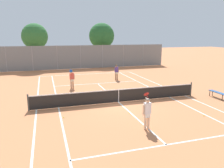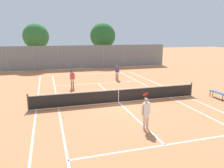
{
  "view_description": "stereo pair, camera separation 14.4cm",
  "coord_description": "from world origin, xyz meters",
  "px_view_note": "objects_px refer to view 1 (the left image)",
  "views": [
    {
      "loc": [
        -4.78,
        -13.94,
        4.63
      ],
      "look_at": [
        -0.02,
        1.5,
        1.0
      ],
      "focal_mm": 35.0,
      "sensor_mm": 36.0,
      "label": 1
    },
    {
      "loc": [
        -4.64,
        -13.98,
        4.63
      ],
      "look_at": [
        -0.02,
        1.5,
        1.0
      ],
      "focal_mm": 35.0,
      "sensor_mm": 36.0,
      "label": 2
    }
  ],
  "objects_px": {
    "tennis_net": "(119,95)",
    "player_far_left": "(72,78)",
    "player_near_side": "(147,111)",
    "loose_tennis_ball_1": "(204,116)",
    "courtside_bench": "(217,93)",
    "loose_tennis_ball_2": "(64,117)",
    "tree_behind_right": "(102,36)",
    "player_far_right": "(116,71)",
    "loose_tennis_ball_0": "(129,113)",
    "tree_behind_left": "(35,37)"
  },
  "relations": [
    {
      "from": "loose_tennis_ball_1",
      "to": "tennis_net",
      "type": "bearing_deg",
      "value": 133.96
    },
    {
      "from": "player_near_side",
      "to": "player_far_right",
      "type": "xyz_separation_m",
      "value": [
        2.42,
        12.19,
        -0.02
      ]
    },
    {
      "from": "loose_tennis_ball_0",
      "to": "loose_tennis_ball_1",
      "type": "bearing_deg",
      "value": -22.9
    },
    {
      "from": "loose_tennis_ball_0",
      "to": "courtside_bench",
      "type": "relative_size",
      "value": 0.04
    },
    {
      "from": "loose_tennis_ball_1",
      "to": "tree_behind_right",
      "type": "xyz_separation_m",
      "value": [
        -0.07,
        23.51,
        4.39
      ]
    },
    {
      "from": "loose_tennis_ball_2",
      "to": "player_far_left",
      "type": "bearing_deg",
      "value": 79.11
    },
    {
      "from": "loose_tennis_ball_1",
      "to": "courtside_bench",
      "type": "bearing_deg",
      "value": 38.89
    },
    {
      "from": "tennis_net",
      "to": "player_far_left",
      "type": "relative_size",
      "value": 6.76
    },
    {
      "from": "player_far_left",
      "to": "player_far_right",
      "type": "height_order",
      "value": "player_far_left"
    },
    {
      "from": "tennis_net",
      "to": "tree_behind_right",
      "type": "bearing_deg",
      "value": 78.92
    },
    {
      "from": "loose_tennis_ball_2",
      "to": "courtside_bench",
      "type": "xyz_separation_m",
      "value": [
        11.41,
        0.74,
        0.38
      ]
    },
    {
      "from": "loose_tennis_ball_1",
      "to": "tree_behind_left",
      "type": "distance_m",
      "value": 24.87
    },
    {
      "from": "player_far_right",
      "to": "player_near_side",
      "type": "bearing_deg",
      "value": -101.23
    },
    {
      "from": "tree_behind_right",
      "to": "loose_tennis_ball_2",
      "type": "bearing_deg",
      "value": -109.99
    },
    {
      "from": "loose_tennis_ball_0",
      "to": "loose_tennis_ball_2",
      "type": "xyz_separation_m",
      "value": [
        -3.84,
        0.43,
        0.0
      ]
    },
    {
      "from": "loose_tennis_ball_2",
      "to": "tree_behind_right",
      "type": "relative_size",
      "value": 0.01
    },
    {
      "from": "tennis_net",
      "to": "tree_behind_left",
      "type": "distance_m",
      "value": 19.72
    },
    {
      "from": "tennis_net",
      "to": "loose_tennis_ball_2",
      "type": "height_order",
      "value": "tennis_net"
    },
    {
      "from": "player_far_left",
      "to": "loose_tennis_ball_1",
      "type": "xyz_separation_m",
      "value": [
        6.5,
        -9.17,
        -0.89
      ]
    },
    {
      "from": "loose_tennis_ball_1",
      "to": "loose_tennis_ball_2",
      "type": "distance_m",
      "value": 8.13
    },
    {
      "from": "player_far_left",
      "to": "courtside_bench",
      "type": "distance_m",
      "value": 11.87
    },
    {
      "from": "tree_behind_left",
      "to": "tree_behind_right",
      "type": "height_order",
      "value": "tree_behind_right"
    },
    {
      "from": "player_far_left",
      "to": "player_far_right",
      "type": "xyz_separation_m",
      "value": [
        4.95,
        2.43,
        -0.02
      ]
    },
    {
      "from": "tree_behind_left",
      "to": "player_far_right",
      "type": "bearing_deg",
      "value": -52.67
    },
    {
      "from": "player_near_side",
      "to": "loose_tennis_ball_1",
      "type": "xyz_separation_m",
      "value": [
        3.97,
        0.6,
        -0.89
      ]
    },
    {
      "from": "courtside_bench",
      "to": "loose_tennis_ball_1",
      "type": "bearing_deg",
      "value": -141.11
    },
    {
      "from": "player_near_side",
      "to": "tree_behind_left",
      "type": "bearing_deg",
      "value": 104.26
    },
    {
      "from": "tennis_net",
      "to": "player_far_right",
      "type": "bearing_deg",
      "value": 72.83
    },
    {
      "from": "player_far_left",
      "to": "player_far_right",
      "type": "distance_m",
      "value": 5.51
    },
    {
      "from": "tennis_net",
      "to": "player_near_side",
      "type": "distance_m",
      "value": 4.64
    },
    {
      "from": "loose_tennis_ball_2",
      "to": "courtside_bench",
      "type": "distance_m",
      "value": 11.44
    },
    {
      "from": "tree_behind_right",
      "to": "tree_behind_left",
      "type": "bearing_deg",
      "value": -173.75
    },
    {
      "from": "tennis_net",
      "to": "player_far_left",
      "type": "bearing_deg",
      "value": 116.94
    },
    {
      "from": "player_far_right",
      "to": "loose_tennis_ball_0",
      "type": "height_order",
      "value": "player_far_right"
    },
    {
      "from": "player_far_right",
      "to": "tree_behind_left",
      "type": "bearing_deg",
      "value": 127.33
    },
    {
      "from": "tennis_net",
      "to": "loose_tennis_ball_0",
      "type": "distance_m",
      "value": 2.39
    },
    {
      "from": "player_near_side",
      "to": "player_far_right",
      "type": "height_order",
      "value": "player_near_side"
    },
    {
      "from": "player_far_right",
      "to": "loose_tennis_ball_2",
      "type": "relative_size",
      "value": 24.24
    },
    {
      "from": "tennis_net",
      "to": "loose_tennis_ball_2",
      "type": "distance_m",
      "value": 4.42
    },
    {
      "from": "player_near_side",
      "to": "loose_tennis_ball_0",
      "type": "relative_size",
      "value": 26.88
    },
    {
      "from": "courtside_bench",
      "to": "player_far_left",
      "type": "bearing_deg",
      "value": 147.93
    },
    {
      "from": "loose_tennis_ball_2",
      "to": "tree_behind_left",
      "type": "distance_m",
      "value": 20.85
    },
    {
      "from": "loose_tennis_ball_1",
      "to": "player_near_side",
      "type": "bearing_deg",
      "value": -171.46
    },
    {
      "from": "loose_tennis_ball_2",
      "to": "loose_tennis_ball_1",
      "type": "bearing_deg",
      "value": -15.16
    },
    {
      "from": "loose_tennis_ball_2",
      "to": "player_near_side",
      "type": "bearing_deg",
      "value": -35.05
    },
    {
      "from": "player_far_left",
      "to": "loose_tennis_ball_1",
      "type": "relative_size",
      "value": 26.88
    },
    {
      "from": "tennis_net",
      "to": "player_far_right",
      "type": "height_order",
      "value": "player_far_right"
    },
    {
      "from": "loose_tennis_ball_1",
      "to": "loose_tennis_ball_0",
      "type": "bearing_deg",
      "value": 157.1
    },
    {
      "from": "loose_tennis_ball_1",
      "to": "player_far_left",
      "type": "bearing_deg",
      "value": 125.32
    },
    {
      "from": "loose_tennis_ball_1",
      "to": "loose_tennis_ball_2",
      "type": "bearing_deg",
      "value": 164.84
    }
  ]
}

